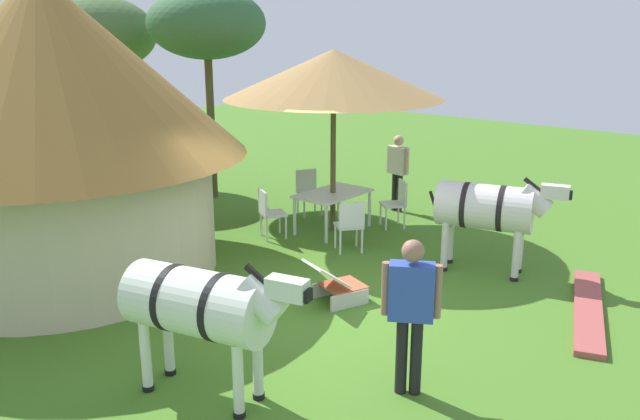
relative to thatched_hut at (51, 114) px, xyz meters
name	(u,v)px	position (x,y,z in m)	size (l,w,h in m)	color
ground_plane	(311,300)	(1.58, -3.70, -2.47)	(36.00, 36.00, 0.00)	#467824
thatched_hut	(51,114)	(0.00, 0.00, 0.00)	(5.75, 5.75, 4.50)	beige
shade_umbrella	(334,74)	(4.30, -1.93, 0.43)	(3.94, 3.94, 3.33)	brown
patio_dining_table	(333,197)	(4.30, -1.93, -1.82)	(1.43, 0.87, 0.74)	silver
patio_chair_east_end	(269,210)	(3.22, -1.31, -1.95)	(0.58, 0.59, 0.90)	silver
patio_chair_west_end	(350,223)	(3.53, -2.91, -1.95)	(0.61, 0.60, 0.90)	white
patio_chair_near_lawn	(397,200)	(5.27, -2.72, -1.95)	(0.60, 0.61, 0.90)	white
patio_chair_near_hut	(308,189)	(4.89, -0.82, -1.95)	(0.58, 0.58, 0.90)	silver
guest_beside_umbrella	(398,166)	(6.21, -2.11, -1.52)	(0.27, 0.56, 1.58)	black
standing_watcher	(411,303)	(0.38, -6.07, -1.44)	(0.42, 0.54, 1.71)	black
striped_lounge_chair	(336,285)	(1.75, -4.02, -2.22)	(0.93, 0.78, 0.64)	#C85839
zebra_nearest_camera	(203,305)	(-1.02, -4.47, -1.44)	(1.03, 2.15, 1.57)	silver
zebra_by_umbrella	(488,208)	(4.15, -5.10, -1.43)	(1.07, 2.06, 1.58)	silver
acacia_tree_left_background	(207,24)	(4.55, 1.67, 1.27)	(2.49, 2.49, 4.51)	#4C4425
acacia_tree_far_lawn	(92,34)	(3.71, 4.68, 1.04)	(2.93, 2.93, 4.40)	brown
brick_patio_kerb	(588,309)	(3.66, -6.87, -2.43)	(2.80, 0.36, 0.08)	#AA4D49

